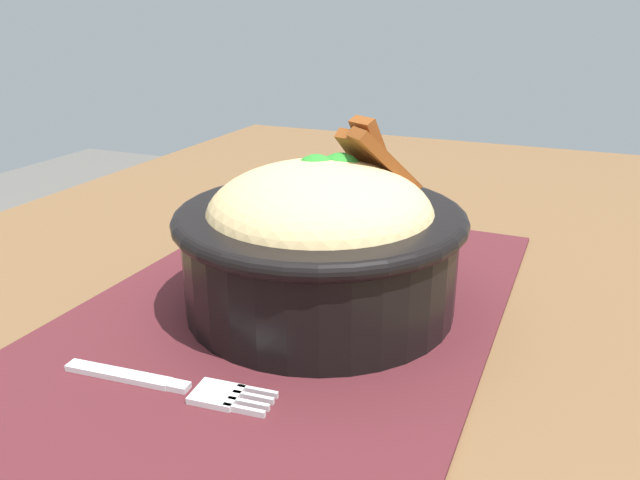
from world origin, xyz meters
TOP-DOWN VIEW (x-y plane):
  - table at (0.00, 0.00)m, footprint 1.35×0.78m
  - placemat at (-0.01, -0.01)m, footprint 0.48×0.29m
  - bowl at (-0.04, 0.01)m, footprint 0.22×0.22m
  - fork at (0.09, -0.03)m, footprint 0.03×0.13m

SIDE VIEW (x-z plane):
  - table at x=0.00m, z-range 0.30..1.03m
  - placemat at x=-0.01m, z-range 0.73..0.74m
  - fork at x=0.09m, z-range 0.74..0.74m
  - bowl at x=-0.04m, z-range 0.72..0.85m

